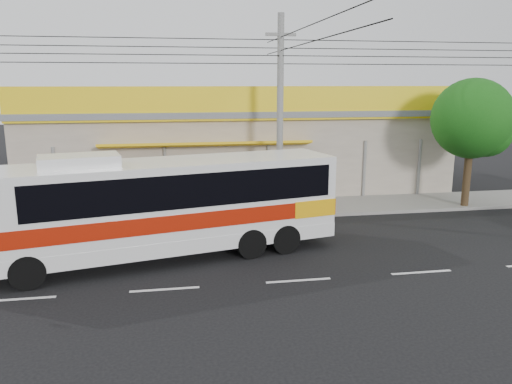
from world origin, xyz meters
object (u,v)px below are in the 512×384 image
coach_bus (167,201)px  motorbike_dark (43,206)px  tree_near (475,121)px  utility_pole (281,51)px

coach_bus → motorbike_dark: (-5.38, 5.65, -1.35)m
tree_near → utility_pole: bearing=177.3°
coach_bus → tree_near: (14.00, 4.49, 2.15)m
coach_bus → utility_pole: 8.70m
motorbike_dark → utility_pole: 12.24m
coach_bus → tree_near: size_ratio=2.01×
motorbike_dark → tree_near: bearing=-97.7°
coach_bus → motorbike_dark: coach_bus is taller
utility_pole → coach_bus: bearing=-135.1°
motorbike_dark → utility_pole: bearing=-98.4°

